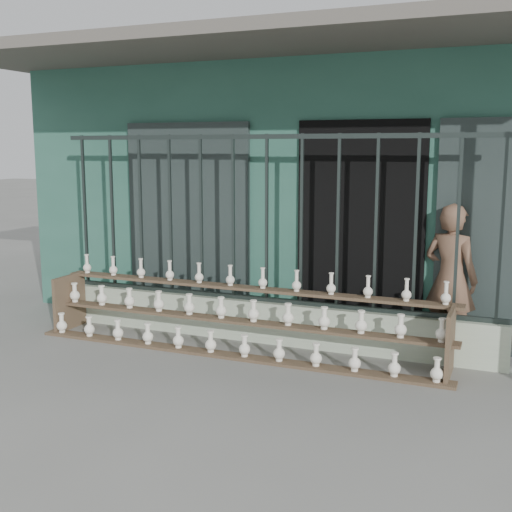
% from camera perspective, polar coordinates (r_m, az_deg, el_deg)
% --- Properties ---
extents(ground, '(60.00, 60.00, 0.00)m').
position_cam_1_polar(ground, '(6.00, -3.69, -10.96)').
color(ground, slate).
extents(workshop_building, '(7.40, 6.60, 3.21)m').
position_cam_1_polar(workshop_building, '(9.61, 7.39, 6.63)').
color(workshop_building, '#2C5D4D').
rests_on(workshop_building, ground).
extents(parapet_wall, '(5.00, 0.20, 0.45)m').
position_cam_1_polar(parapet_wall, '(7.06, 0.93, -5.83)').
color(parapet_wall, beige).
rests_on(parapet_wall, ground).
extents(security_fence, '(5.00, 0.04, 1.80)m').
position_cam_1_polar(security_fence, '(6.85, 0.95, 3.27)').
color(security_fence, '#283330').
rests_on(security_fence, parapet_wall).
extents(shelf_rack, '(4.50, 0.68, 0.85)m').
position_cam_1_polar(shelf_rack, '(6.72, -1.74, -5.44)').
color(shelf_rack, brown).
rests_on(shelf_rack, ground).
extents(elderly_woman, '(0.66, 0.55, 1.56)m').
position_cam_1_polar(elderly_woman, '(6.85, 16.90, -1.98)').
color(elderly_woman, brown).
rests_on(elderly_woman, ground).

